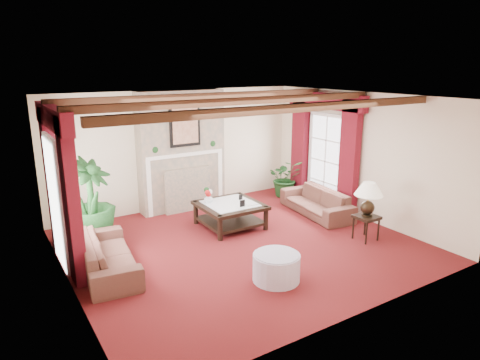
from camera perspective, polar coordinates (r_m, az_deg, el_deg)
floor at (r=8.03m, az=0.27°, el=-8.66°), size 6.00×6.00×0.00m
ceiling at (r=7.36m, az=0.29°, el=10.93°), size 6.00×6.00×0.00m
back_wall at (r=9.96m, az=-8.28°, el=4.05°), size 6.00×0.02×2.70m
left_wall at (r=6.54m, az=-22.50°, el=-2.85°), size 0.02×5.50×2.70m
right_wall at (r=9.50m, az=15.76°, el=3.10°), size 0.02×5.50×2.70m
ceiling_beams at (r=7.37m, az=0.29°, el=10.47°), size 6.00×3.00×0.12m
fireplace at (r=9.61m, az=-8.09°, el=11.78°), size 2.00×0.52×2.70m
french_door_left at (r=7.34m, az=-24.29°, el=5.10°), size 0.10×1.10×2.16m
french_door_right at (r=10.04m, az=11.72°, el=8.49°), size 0.10×1.10×2.16m
curtains_left at (r=7.31m, az=-23.79°, el=8.45°), size 0.20×2.40×2.55m
curtains_right at (r=9.93m, az=11.38°, el=10.88°), size 0.20×2.40×2.55m
sofa_left at (r=7.27m, az=-17.25°, el=-8.76°), size 2.09×1.05×0.76m
sofa_right at (r=9.67m, az=10.17°, el=-2.35°), size 2.04×1.01×0.75m
potted_palm at (r=8.50m, az=-19.16°, el=-4.89°), size 2.49×2.50×0.90m
small_plant at (r=10.86m, az=6.10°, el=-0.25°), size 1.67×1.69×0.75m
coffee_table at (r=8.81m, az=-1.32°, el=-4.71°), size 1.23×1.23×0.49m
side_table at (r=8.53m, az=16.42°, el=-6.11°), size 0.42×0.42×0.48m
ottoman at (r=6.75m, az=4.87°, el=-11.55°), size 0.73×0.73×0.43m
table_lamp at (r=8.34m, az=16.72°, el=-2.41°), size 0.53×0.53×0.67m
flower_vase at (r=8.79m, az=-4.22°, el=-2.47°), size 0.27×0.27×0.18m
book at (r=8.62m, az=0.70°, el=-2.33°), size 0.23×0.04×0.32m
photo_frame_a at (r=8.50m, az=0.32°, el=-3.17°), size 0.11×0.02×0.15m
photo_frame_b at (r=8.94m, az=0.09°, el=-2.33°), size 0.10×0.04×0.12m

